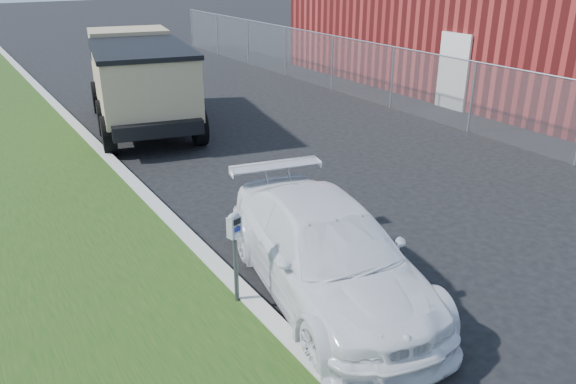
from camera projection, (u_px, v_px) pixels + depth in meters
ground at (401, 255)px, 8.54m from camera, size 120.00×120.00×0.00m
chainlink_fence at (393, 66)px, 16.46m from camera, size 0.06×30.06×30.00m
brick_building at (504, 21)px, 19.85m from camera, size 9.20×14.20×4.17m
parking_meter at (235, 239)px, 6.85m from camera, size 0.19×0.15×1.24m
white_wagon at (325, 251)px, 7.36m from camera, size 2.54×4.54×1.24m
dump_truck at (139, 76)px, 14.81m from camera, size 3.32×6.21×2.31m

